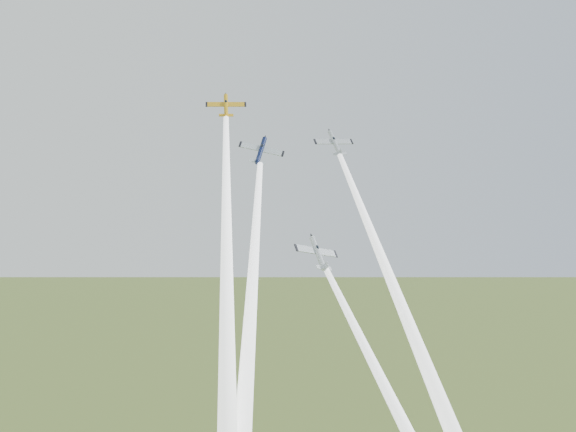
% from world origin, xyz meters
% --- Properties ---
extents(plane_yellow, '(8.23, 7.11, 6.17)m').
position_xyz_m(plane_yellow, '(-7.97, 3.98, 111.29)').
color(plane_yellow, gold).
extents(smoke_trail_yellow, '(15.00, 47.84, 55.54)m').
position_xyz_m(smoke_trail_yellow, '(-14.34, -20.56, 82.04)').
color(smoke_trail_yellow, white).
extents(plane_navy, '(10.39, 8.01, 8.28)m').
position_xyz_m(plane_navy, '(-3.22, -1.29, 103.16)').
color(plane_navy, '#0D163A').
extents(smoke_trail_navy, '(19.13, 42.81, 51.16)m').
position_xyz_m(smoke_trail_navy, '(-11.82, -23.11, 76.10)').
color(smoke_trail_navy, white).
extents(plane_silver_right, '(8.38, 6.42, 7.06)m').
position_xyz_m(plane_silver_right, '(13.46, 5.58, 105.56)').
color(plane_silver_right, '#B7BEC6').
extents(smoke_trail_silver_right, '(4.96, 48.56, 55.31)m').
position_xyz_m(smoke_trail_silver_right, '(14.55, -19.65, 76.42)').
color(smoke_trail_silver_right, white).
extents(plane_silver_low, '(8.80, 8.56, 8.36)m').
position_xyz_m(plane_silver_low, '(3.01, -11.82, 86.11)').
color(plane_silver_low, silver).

